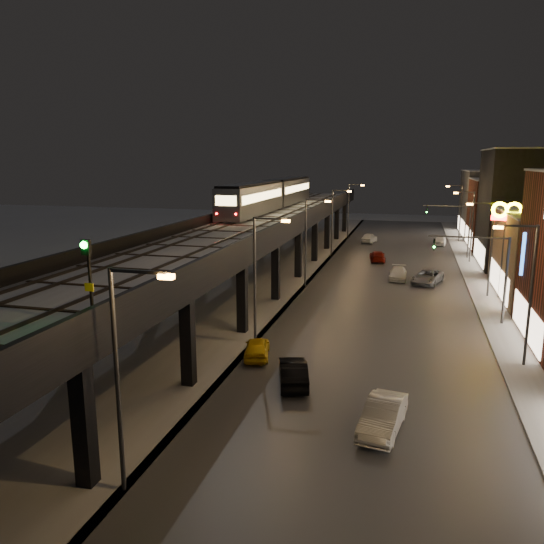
# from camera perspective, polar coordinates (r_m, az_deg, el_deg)

# --- Properties ---
(ground) EXTENTS (220.00, 220.00, 0.00)m
(ground) POSITION_cam_1_polar(r_m,az_deg,el_deg) (26.86, -8.65, -16.60)
(ground) COLOR silver
(road_surface) EXTENTS (17.00, 120.00, 0.06)m
(road_surface) POSITION_cam_1_polar(r_m,az_deg,el_deg) (57.99, 12.33, -1.06)
(road_surface) COLOR #46474D
(road_surface) RESTS_ON ground
(sidewalk_right) EXTENTS (4.00, 120.00, 0.14)m
(sidewalk_right) POSITION_cam_1_polar(r_m,az_deg,el_deg) (58.46, 22.16, -1.53)
(sidewalk_right) COLOR #9FA1A8
(sidewalk_right) RESTS_ON ground
(under_viaduct_pavement) EXTENTS (11.00, 120.00, 0.06)m
(under_viaduct_pavement) POSITION_cam_1_polar(r_m,az_deg,el_deg) (60.05, -0.63, -0.34)
(under_viaduct_pavement) COLOR #9FA1A8
(under_viaduct_pavement) RESTS_ON ground
(elevated_viaduct) EXTENTS (9.00, 100.00, 6.30)m
(elevated_viaduct) POSITION_cam_1_polar(r_m,az_deg,el_deg) (56.11, -1.51, 4.58)
(elevated_viaduct) COLOR black
(elevated_viaduct) RESTS_ON ground
(viaduct_trackbed) EXTENTS (8.40, 100.00, 0.32)m
(viaduct_trackbed) POSITION_cam_1_polar(r_m,az_deg,el_deg) (56.14, -1.49, 5.38)
(viaduct_trackbed) COLOR #B2B7C1
(viaduct_trackbed) RESTS_ON elevated_viaduct
(viaduct_parapet_streetside) EXTENTS (0.30, 100.00, 1.10)m
(viaduct_parapet_streetside) POSITION_cam_1_polar(r_m,az_deg,el_deg) (55.05, 2.90, 5.73)
(viaduct_parapet_streetside) COLOR black
(viaduct_parapet_streetside) RESTS_ON elevated_viaduct
(viaduct_parapet_far) EXTENTS (0.30, 100.00, 1.10)m
(viaduct_parapet_far) POSITION_cam_1_polar(r_m,az_deg,el_deg) (57.49, -5.66, 5.94)
(viaduct_parapet_far) COLOR black
(viaduct_parapet_far) RESTS_ON elevated_viaduct
(building_d) EXTENTS (12.20, 13.20, 14.16)m
(building_d) POSITION_cam_1_polar(r_m,az_deg,el_deg) (71.21, 26.56, 6.08)
(building_d) COLOR black
(building_d) RESTS_ON ground
(building_e) EXTENTS (12.20, 12.20, 10.16)m
(building_e) POSITION_cam_1_polar(r_m,az_deg,el_deg) (85.09, 24.61, 5.65)
(building_e) COLOR #5A2115
(building_e) RESTS_ON ground
(building_f) EXTENTS (12.20, 16.20, 11.16)m
(building_f) POSITION_cam_1_polar(r_m,az_deg,el_deg) (98.83, 23.33, 6.77)
(building_f) COLOR #444444
(building_f) RESTS_ON ground
(streetlight_left_0) EXTENTS (2.57, 0.28, 9.00)m
(streetlight_left_0) POSITION_cam_1_polar(r_m,az_deg,el_deg) (20.82, -15.75, -9.75)
(streetlight_left_0) COLOR #38383A
(streetlight_left_0) RESTS_ON ground
(streetlight_left_1) EXTENTS (2.57, 0.28, 9.00)m
(streetlight_left_1) POSITION_cam_1_polar(r_m,az_deg,el_deg) (36.78, -1.46, 0.09)
(streetlight_left_1) COLOR #38383A
(streetlight_left_1) RESTS_ON ground
(streetlight_right_1) EXTENTS (2.56, 0.28, 9.00)m
(streetlight_right_1) POSITION_cam_1_polar(r_m,az_deg,el_deg) (36.03, 25.73, -1.35)
(streetlight_right_1) COLOR #38383A
(streetlight_right_1) RESTS_ON ground
(streetlight_left_2) EXTENTS (2.57, 0.28, 9.00)m
(streetlight_left_2) POSITION_cam_1_polar(r_m,az_deg,el_deg) (54.04, 3.93, 3.87)
(streetlight_left_2) COLOR #38383A
(streetlight_left_2) RESTS_ON ground
(streetlight_right_2) EXTENTS (2.56, 0.28, 9.00)m
(streetlight_right_2) POSITION_cam_1_polar(r_m,az_deg,el_deg) (53.53, 22.28, 2.93)
(streetlight_right_2) COLOR #38383A
(streetlight_right_2) RESTS_ON ground
(streetlight_left_3) EXTENTS (2.57, 0.28, 9.00)m
(streetlight_left_3) POSITION_cam_1_polar(r_m,az_deg,el_deg) (71.66, 6.71, 5.79)
(streetlight_left_3) COLOR #38383A
(streetlight_left_3) RESTS_ON ground
(streetlight_right_3) EXTENTS (2.56, 0.28, 9.00)m
(streetlight_right_3) POSITION_cam_1_polar(r_m,az_deg,el_deg) (71.28, 20.53, 5.09)
(streetlight_right_3) COLOR #38383A
(streetlight_right_3) RESTS_ON ground
(streetlight_left_4) EXTENTS (2.57, 0.28, 9.00)m
(streetlight_left_4) POSITION_cam_1_polar(r_m,az_deg,el_deg) (89.43, 8.39, 6.95)
(streetlight_left_4) COLOR #38383A
(streetlight_left_4) RESTS_ON ground
(streetlight_right_4) EXTENTS (2.56, 0.28, 9.00)m
(streetlight_right_4) POSITION_cam_1_polar(r_m,az_deg,el_deg) (89.13, 19.48, 6.38)
(streetlight_right_4) COLOR #38383A
(streetlight_right_4) RESTS_ON ground
(traffic_light_rig_a) EXTENTS (6.10, 0.34, 7.00)m
(traffic_light_rig_a) POSITION_cam_1_polar(r_m,az_deg,el_deg) (44.73, 22.47, 0.35)
(traffic_light_rig_a) COLOR #38383A
(traffic_light_rig_a) RESTS_ON ground
(traffic_light_rig_b) EXTENTS (6.10, 0.34, 7.00)m
(traffic_light_rig_b) POSITION_cam_1_polar(r_m,az_deg,el_deg) (74.25, 19.59, 4.83)
(traffic_light_rig_b) COLOR #38383A
(traffic_light_rig_b) RESTS_ON ground
(subway_train) EXTENTS (3.02, 36.59, 3.61)m
(subway_train) POSITION_cam_1_polar(r_m,az_deg,el_deg) (71.21, 0.04, 8.40)
(subway_train) COLOR gray
(subway_train) RESTS_ON viaduct_trackbed
(rail_signal) EXTENTS (0.37, 0.44, 3.23)m
(rail_signal) POSITION_cam_1_polar(r_m,az_deg,el_deg) (21.28, -19.21, 0.83)
(rail_signal) COLOR black
(rail_signal) RESTS_ON viaduct_trackbed
(car_taxi) EXTENTS (2.40, 4.16, 1.33)m
(car_taxi) POSITION_cam_1_polar(r_m,az_deg,el_deg) (35.16, -1.62, -8.22)
(car_taxi) COLOR gold
(car_taxi) RESTS_ON ground
(car_near_white) EXTENTS (2.72, 4.72, 1.47)m
(car_near_white) POSITION_cam_1_polar(r_m,az_deg,el_deg) (31.18, 2.28, -10.79)
(car_near_white) COLOR black
(car_near_white) RESTS_ON ground
(car_mid_dark) EXTENTS (2.43, 4.76, 1.32)m
(car_mid_dark) POSITION_cam_1_polar(r_m,az_deg,el_deg) (69.49, 11.28, 1.65)
(car_mid_dark) COLOR maroon
(car_mid_dark) RESTS_ON ground
(car_far_white) EXTENTS (2.55, 4.75, 1.53)m
(car_far_white) POSITION_cam_1_polar(r_m,az_deg,el_deg) (85.03, 10.41, 3.60)
(car_far_white) COLOR white
(car_far_white) RESTS_ON ground
(car_onc_silver) EXTENTS (2.29, 4.82, 1.53)m
(car_onc_silver) POSITION_cam_1_polar(r_m,az_deg,el_deg) (26.76, 11.84, -15.00)
(car_onc_silver) COLOR silver
(car_onc_silver) RESTS_ON ground
(car_onc_dark) EXTENTS (3.80, 5.72, 1.46)m
(car_onc_dark) POSITION_cam_1_polar(r_m,az_deg,el_deg) (58.00, 16.34, -0.56)
(car_onc_dark) COLOR slate
(car_onc_dark) RESTS_ON ground
(car_onc_white) EXTENTS (1.89, 4.50, 1.30)m
(car_onc_white) POSITION_cam_1_polar(r_m,az_deg,el_deg) (59.33, 13.38, -0.20)
(car_onc_white) COLOR white
(car_onc_white) RESTS_ON ground
(car_onc_red) EXTENTS (2.09, 4.32, 1.42)m
(car_onc_red) POSITION_cam_1_polar(r_m,az_deg,el_deg) (85.20, 17.63, 3.21)
(car_onc_red) COLOR white
(car_onc_red) RESTS_ON ground
(sign_mcdonalds) EXTENTS (2.70, 0.69, 9.08)m
(sign_mcdonalds) POSITION_cam_1_polar(r_m,az_deg,el_deg) (53.19, 23.85, 4.95)
(sign_mcdonalds) COLOR #38383A
(sign_mcdonalds) RESTS_ON ground
(sign_carwash) EXTENTS (1.44, 0.35, 7.48)m
(sign_carwash) POSITION_cam_1_polar(r_m,az_deg,el_deg) (44.27, 26.08, 0.88)
(sign_carwash) COLOR #38383A
(sign_carwash) RESTS_ON ground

